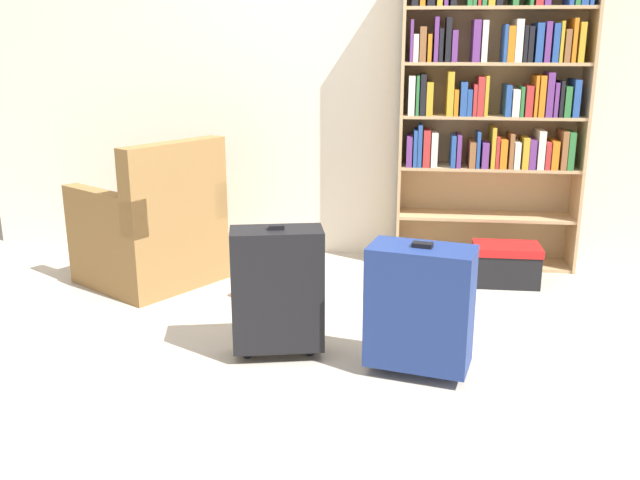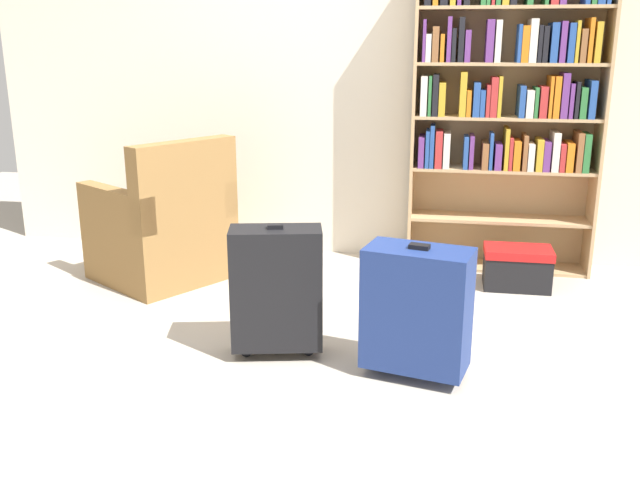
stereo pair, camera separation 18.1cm
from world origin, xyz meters
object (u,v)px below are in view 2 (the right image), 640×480
mug (250,289)px  suitcase_black (276,288)px  bookshelf (507,95)px  storage_box (517,267)px  suitcase_navy_blue (417,309)px  armchair (164,230)px

mug → suitcase_black: size_ratio=0.18×
bookshelf → storage_box: bookshelf is taller
suitcase_black → storage_box: bearing=43.7°
bookshelf → storage_box: size_ratio=4.89×
bookshelf → suitcase_black: bearing=-125.8°
suitcase_black → suitcase_navy_blue: 0.67m
armchair → mug: (0.61, -0.23, -0.27)m
armchair → storage_box: (2.18, 0.20, -0.18)m
storage_box → suitcase_navy_blue: 1.41m
armchair → suitcase_black: bearing=-45.4°
armchair → suitcase_black: armchair is taller
bookshelf → armchair: size_ratio=2.03×
mug → armchair: bearing=159.8°
mug → suitcase_black: 0.87m
bookshelf → suitcase_navy_blue: bookshelf is taller
mug → suitcase_navy_blue: size_ratio=0.19×
armchair → suitcase_navy_blue: bearing=-33.6°
armchair → mug: 0.71m
mug → suitcase_black: (0.34, -0.74, 0.29)m
bookshelf → storage_box: (0.10, -0.39, -0.99)m
mug → storage_box: bearing=15.3°
mug → suitcase_navy_blue: suitcase_navy_blue is taller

